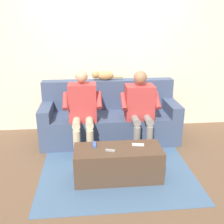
{
  "coord_description": "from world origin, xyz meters",
  "views": [
    {
      "loc": [
        0.34,
        3.74,
        1.85
      ],
      "look_at": [
        0.0,
        0.25,
        0.6
      ],
      "focal_mm": 41.66,
      "sensor_mm": 36.0,
      "label": 1
    }
  ],
  "objects_px": {
    "couch": "(110,119)",
    "coffee_table": "(118,163)",
    "remote_blue": "(94,144)",
    "person_left_seated": "(140,105)",
    "remote_gray": "(110,150)",
    "person_right_seated": "(83,107)",
    "cat_on_backrest": "(103,75)",
    "remote_white": "(138,145)"
  },
  "relations": [
    {
      "from": "person_left_seated",
      "to": "cat_on_backrest",
      "type": "xyz_separation_m",
      "value": [
        0.5,
        -0.58,
        0.34
      ]
    },
    {
      "from": "person_left_seated",
      "to": "person_right_seated",
      "type": "height_order",
      "value": "person_right_seated"
    },
    {
      "from": "person_left_seated",
      "to": "remote_gray",
      "type": "height_order",
      "value": "person_left_seated"
    },
    {
      "from": "person_right_seated",
      "to": "remote_white",
      "type": "height_order",
      "value": "person_right_seated"
    },
    {
      "from": "remote_blue",
      "to": "remote_white",
      "type": "relative_size",
      "value": 0.87
    },
    {
      "from": "remote_gray",
      "to": "remote_blue",
      "type": "bearing_deg",
      "value": -22.58
    },
    {
      "from": "coffee_table",
      "to": "remote_gray",
      "type": "distance_m",
      "value": 0.24
    },
    {
      "from": "coffee_table",
      "to": "remote_blue",
      "type": "distance_m",
      "value": 0.37
    },
    {
      "from": "person_right_seated",
      "to": "cat_on_backrest",
      "type": "distance_m",
      "value": 0.76
    },
    {
      "from": "cat_on_backrest",
      "to": "remote_blue",
      "type": "relative_size",
      "value": 4.0
    },
    {
      "from": "person_right_seated",
      "to": "remote_gray",
      "type": "height_order",
      "value": "person_right_seated"
    },
    {
      "from": "remote_gray",
      "to": "cat_on_backrest",
      "type": "bearing_deg",
      "value": -70.68
    },
    {
      "from": "person_right_seated",
      "to": "remote_white",
      "type": "distance_m",
      "value": 1.02
    },
    {
      "from": "cat_on_backrest",
      "to": "remote_white",
      "type": "height_order",
      "value": "cat_on_backrest"
    },
    {
      "from": "couch",
      "to": "remote_white",
      "type": "xyz_separation_m",
      "value": [
        -0.25,
        1.1,
        0.08
      ]
    },
    {
      "from": "cat_on_backrest",
      "to": "coffee_table",
      "type": "bearing_deg",
      "value": 93.42
    },
    {
      "from": "person_left_seated",
      "to": "remote_white",
      "type": "relative_size",
      "value": 8.1
    },
    {
      "from": "person_left_seated",
      "to": "remote_blue",
      "type": "distance_m",
      "value": 1.02
    },
    {
      "from": "couch",
      "to": "coffee_table",
      "type": "bearing_deg",
      "value": 90.0
    },
    {
      "from": "coffee_table",
      "to": "person_right_seated",
      "type": "relative_size",
      "value": 0.88
    },
    {
      "from": "couch",
      "to": "cat_on_backrest",
      "type": "height_order",
      "value": "cat_on_backrest"
    },
    {
      "from": "person_left_seated",
      "to": "person_right_seated",
      "type": "bearing_deg",
      "value": 1.86
    },
    {
      "from": "couch",
      "to": "remote_blue",
      "type": "distance_m",
      "value": 1.09
    },
    {
      "from": "remote_blue",
      "to": "remote_white",
      "type": "xyz_separation_m",
      "value": [
        -0.53,
        0.05,
        -0.0
      ]
    },
    {
      "from": "cat_on_backrest",
      "to": "remote_gray",
      "type": "bearing_deg",
      "value": 89.43
    },
    {
      "from": "remote_gray",
      "to": "coffee_table",
      "type": "bearing_deg",
      "value": -128.81
    },
    {
      "from": "coffee_table",
      "to": "person_left_seated",
      "type": "relative_size",
      "value": 0.9
    },
    {
      "from": "coffee_table",
      "to": "cat_on_backrest",
      "type": "bearing_deg",
      "value": -86.58
    },
    {
      "from": "person_left_seated",
      "to": "remote_white",
      "type": "height_order",
      "value": "person_left_seated"
    },
    {
      "from": "person_right_seated",
      "to": "remote_white",
      "type": "relative_size",
      "value": 8.28
    },
    {
      "from": "cat_on_backrest",
      "to": "remote_white",
      "type": "bearing_deg",
      "value": 104.14
    },
    {
      "from": "person_left_seated",
      "to": "person_right_seated",
      "type": "distance_m",
      "value": 0.83
    },
    {
      "from": "person_left_seated",
      "to": "remote_blue",
      "type": "relative_size",
      "value": 9.26
    },
    {
      "from": "coffee_table",
      "to": "person_left_seated",
      "type": "distance_m",
      "value": 1.02
    },
    {
      "from": "cat_on_backrest",
      "to": "remote_blue",
      "type": "xyz_separation_m",
      "value": [
        0.19,
        1.28,
        -0.58
      ]
    },
    {
      "from": "couch",
      "to": "person_left_seated",
      "type": "relative_size",
      "value": 1.83
    },
    {
      "from": "person_left_seated",
      "to": "remote_gray",
      "type": "bearing_deg",
      "value": 59.36
    },
    {
      "from": "couch",
      "to": "cat_on_backrest",
      "type": "relative_size",
      "value": 4.25
    },
    {
      "from": "couch",
      "to": "person_left_seated",
      "type": "height_order",
      "value": "person_left_seated"
    },
    {
      "from": "couch",
      "to": "coffee_table",
      "type": "distance_m",
      "value": 1.16
    },
    {
      "from": "person_right_seated",
      "to": "cat_on_backrest",
      "type": "relative_size",
      "value": 2.37
    },
    {
      "from": "coffee_table",
      "to": "cat_on_backrest",
      "type": "relative_size",
      "value": 2.1
    }
  ]
}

